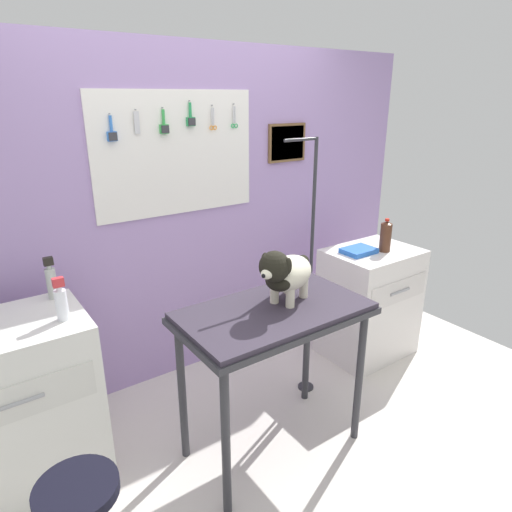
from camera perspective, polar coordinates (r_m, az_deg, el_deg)
The scene contains 11 objects.
ground at distance 2.83m, azimuth 5.83°, elevation -24.97°, with size 4.40×4.00×0.04m, color silver.
rear_wall_panel at distance 3.18m, azimuth -8.61°, elevation 4.94°, with size 4.00×0.11×2.30m.
grooming_table at distance 2.43m, azimuth 2.31°, elevation -8.73°, with size 1.03×0.58×0.91m.
grooming_arm at distance 2.95m, azimuth 6.78°, elevation -3.39°, with size 0.30×0.11×1.74m.
dog at distance 2.37m, azimuth 3.73°, elevation -2.17°, with size 0.44×0.31×0.33m.
counter_left at distance 2.73m, azimuth -28.42°, elevation -16.47°, with size 0.80×0.58×0.92m.
cabinet_right at distance 3.65m, azimuth 14.16°, elevation -5.71°, with size 0.68×0.54×0.86m.
detangler_spray at distance 2.40m, azimuth -23.50°, elevation -5.37°, with size 0.06×0.06×0.22m.
spray_bottle_tall at distance 2.67m, azimuth -24.56°, elevation -2.86°, with size 0.05×0.05×0.24m.
soda_bottle at distance 3.46m, azimuth 16.14°, elevation 2.43°, with size 0.08×0.08×0.25m.
supply_tray at distance 3.40m, azimuth 12.92°, elevation 0.66°, with size 0.24×0.18×0.04m.
Camera 1 is at (-1.36, -1.48, 1.96)m, focal length 31.49 mm.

